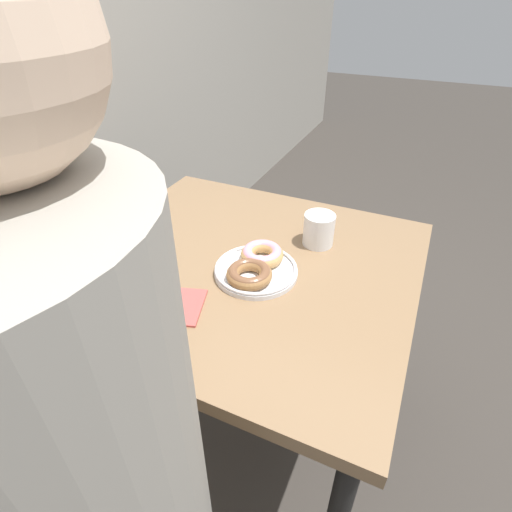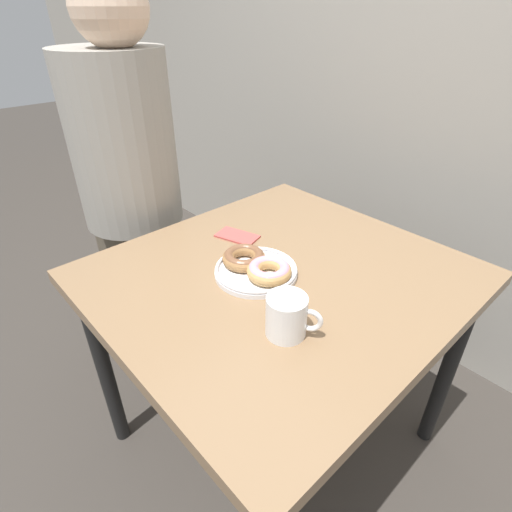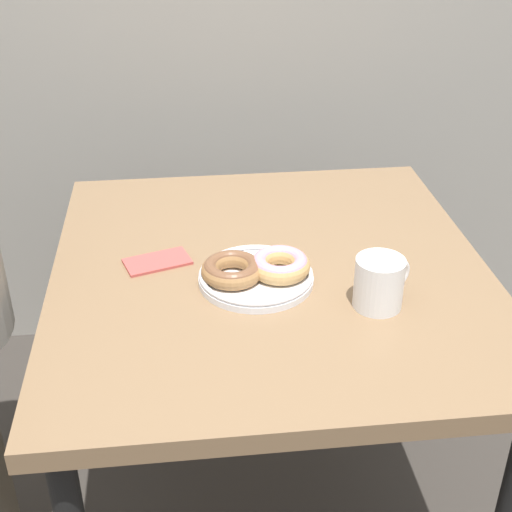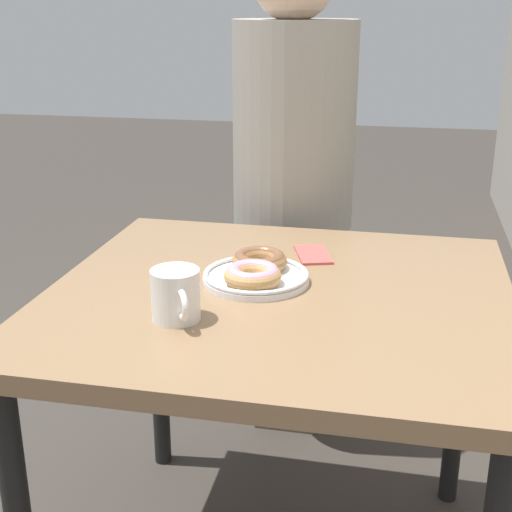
{
  "view_description": "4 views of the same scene",
  "coord_description": "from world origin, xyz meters",
  "px_view_note": "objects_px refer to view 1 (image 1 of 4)",
  "views": [
    {
      "loc": [
        -0.84,
        -0.2,
        1.43
      ],
      "look_at": [
        -0.04,
        0.16,
        0.82
      ],
      "focal_mm": 28.0,
      "sensor_mm": 36.0,
      "label": 1
    },
    {
      "loc": [
        0.64,
        -0.46,
        1.39
      ],
      "look_at": [
        -0.04,
        0.16,
        0.82
      ],
      "focal_mm": 28.0,
      "sensor_mm": 36.0,
      "label": 2
    },
    {
      "loc": [
        -0.17,
        -1.04,
        1.52
      ],
      "look_at": [
        -0.04,
        0.16,
        0.82
      ],
      "focal_mm": 50.0,
      "sensor_mm": 36.0,
      "label": 3
    },
    {
      "loc": [
        1.37,
        0.46,
        1.32
      ],
      "look_at": [
        -0.04,
        0.16,
        0.82
      ],
      "focal_mm": 50.0,
      "sensor_mm": 36.0,
      "label": 4
    }
  ],
  "objects_px": {
    "dining_table": "(244,284)",
    "napkin": "(187,307)",
    "coffee_mug": "(319,229)",
    "donut_plate": "(256,266)",
    "person_figure": "(73,503)"
  },
  "relations": [
    {
      "from": "donut_plate",
      "to": "coffee_mug",
      "type": "relative_size",
      "value": 2.05
    },
    {
      "from": "dining_table",
      "to": "coffee_mug",
      "type": "relative_size",
      "value": 8.04
    },
    {
      "from": "dining_table",
      "to": "napkin",
      "type": "bearing_deg",
      "value": 170.18
    },
    {
      "from": "person_figure",
      "to": "coffee_mug",
      "type": "bearing_deg",
      "value": -5.28
    },
    {
      "from": "coffee_mug",
      "to": "dining_table",
      "type": "bearing_deg",
      "value": 137.99
    },
    {
      "from": "donut_plate",
      "to": "coffee_mug",
      "type": "bearing_deg",
      "value": -26.22
    },
    {
      "from": "dining_table",
      "to": "napkin",
      "type": "xyz_separation_m",
      "value": [
        -0.23,
        0.04,
        0.09
      ]
    },
    {
      "from": "dining_table",
      "to": "coffee_mug",
      "type": "distance_m",
      "value": 0.28
    },
    {
      "from": "dining_table",
      "to": "donut_plate",
      "type": "relative_size",
      "value": 3.93
    },
    {
      "from": "donut_plate",
      "to": "napkin",
      "type": "xyz_separation_m",
      "value": [
        -0.2,
        0.1,
        -0.02
      ]
    },
    {
      "from": "donut_plate",
      "to": "coffee_mug",
      "type": "distance_m",
      "value": 0.25
    },
    {
      "from": "dining_table",
      "to": "coffee_mug",
      "type": "height_order",
      "value": "coffee_mug"
    },
    {
      "from": "dining_table",
      "to": "napkin",
      "type": "relative_size",
      "value": 6.43
    },
    {
      "from": "coffee_mug",
      "to": "person_figure",
      "type": "relative_size",
      "value": 0.08
    },
    {
      "from": "person_figure",
      "to": "napkin",
      "type": "bearing_deg",
      "value": 14.58
    }
  ]
}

